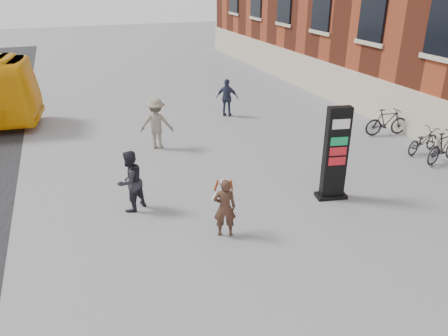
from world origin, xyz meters
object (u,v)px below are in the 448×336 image
object	(u,v)px
pedestrian_c	(227,98)
bike_6	(423,141)
woman	(225,207)
bike_7	(387,122)
pedestrian_b	(157,123)
pedestrian_a	(130,181)
bike_5	(444,147)
info_pylon	(335,154)

from	to	relation	value
pedestrian_c	bike_6	world-z (taller)	pedestrian_c
woman	bike_7	xyz separation A→B (m)	(8.57, 4.60, -0.24)
pedestrian_b	pedestrian_c	xyz separation A→B (m)	(3.80, 2.78, -0.10)
woman	pedestrian_a	world-z (taller)	pedestrian_a
pedestrian_c	bike_6	xyz separation A→B (m)	(5.04, -6.55, -0.40)
bike_5	info_pylon	bearing A→B (deg)	85.23
woman	bike_5	xyz separation A→B (m)	(8.57, 1.70, -0.23)
pedestrian_b	pedestrian_a	bearing A→B (deg)	88.87
bike_5	bike_7	xyz separation A→B (m)	(0.00, 2.90, -0.01)
woman	bike_7	distance (m)	9.73
bike_5	bike_7	distance (m)	2.90
pedestrian_a	pedestrian_c	xyz separation A→B (m)	(5.46, 7.13, -0.02)
pedestrian_c	bike_5	distance (m)	9.03
info_pylon	pedestrian_b	world-z (taller)	info_pylon
info_pylon	woman	distance (m)	3.70
pedestrian_b	pedestrian_c	size ratio (longest dim) A/B	1.12
pedestrian_a	pedestrian_b	xyz separation A→B (m)	(1.66, 4.35, 0.08)
info_pylon	woman	bearing A→B (deg)	-156.56
pedestrian_c	info_pylon	bearing A→B (deg)	121.57
pedestrian_c	bike_7	distance (m)	6.82
woman	pedestrian_b	xyz separation A→B (m)	(-0.27, 6.40, 0.16)
bike_6	woman	bearing A→B (deg)	92.48
woman	pedestrian_c	size ratio (longest dim) A/B	0.90
pedestrian_b	bike_5	distance (m)	10.02
pedestrian_a	bike_6	size ratio (longest dim) A/B	1.02
pedestrian_c	bike_5	xyz separation A→B (m)	(5.04, -7.48, -0.29)
bike_5	bike_7	world-z (taller)	bike_5
woman	bike_6	bearing A→B (deg)	-147.39
pedestrian_b	bike_7	xyz separation A→B (m)	(8.84, -1.80, -0.40)
pedestrian_a	pedestrian_c	bearing A→B (deg)	-162.26
bike_5	woman	bearing A→B (deg)	85.96
pedestrian_a	bike_7	xyz separation A→B (m)	(10.51, 2.55, -0.32)
pedestrian_a	pedestrian_b	size ratio (longest dim) A/B	0.91
pedestrian_c	bike_6	size ratio (longest dim) A/B	1.00
woman	bike_7	bearing A→B (deg)	-136.23
bike_5	bike_6	world-z (taller)	bike_5
woman	bike_6	distance (m)	8.98
bike_6	bike_7	size ratio (longest dim) A/B	0.94
woman	bike_5	world-z (taller)	woman
pedestrian_b	pedestrian_c	world-z (taller)	pedestrian_b
info_pylon	bike_6	size ratio (longest dim) A/B	1.61
info_pylon	pedestrian_c	size ratio (longest dim) A/B	1.61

